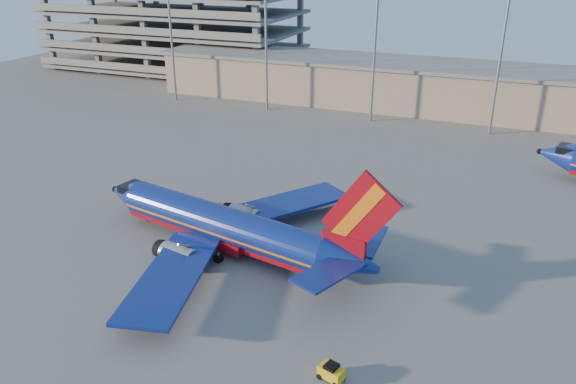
% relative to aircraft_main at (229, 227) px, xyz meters
% --- Properties ---
extents(ground, '(220.00, 220.00, 0.00)m').
position_rel_aircraft_main_xyz_m(ground, '(6.78, 4.32, -2.53)').
color(ground, slate).
rests_on(ground, ground).
extents(terminal_building, '(122.00, 16.00, 8.50)m').
position_rel_aircraft_main_xyz_m(terminal_building, '(16.78, 62.32, 1.79)').
color(terminal_building, gray).
rests_on(terminal_building, ground).
extents(parking_garage, '(62.00, 32.00, 21.40)m').
position_rel_aircraft_main_xyz_m(parking_garage, '(-55.22, 78.37, 9.20)').
color(parking_garage, slate).
rests_on(parking_garage, ground).
extents(light_mast_row, '(101.60, 1.60, 28.65)m').
position_rel_aircraft_main_xyz_m(light_mast_row, '(11.78, 50.32, 15.02)').
color(light_mast_row, gray).
rests_on(light_mast_row, ground).
extents(aircraft_main, '(34.62, 32.98, 11.84)m').
position_rel_aircraft_main_xyz_m(aircraft_main, '(0.00, 0.00, 0.00)').
color(aircraft_main, navy).
rests_on(aircraft_main, ground).
extents(baggage_tug, '(2.06, 1.58, 1.31)m').
position_rel_aircraft_main_xyz_m(baggage_tug, '(15.32, -13.99, -1.85)').
color(baggage_tug, yellow).
rests_on(baggage_tug, ground).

